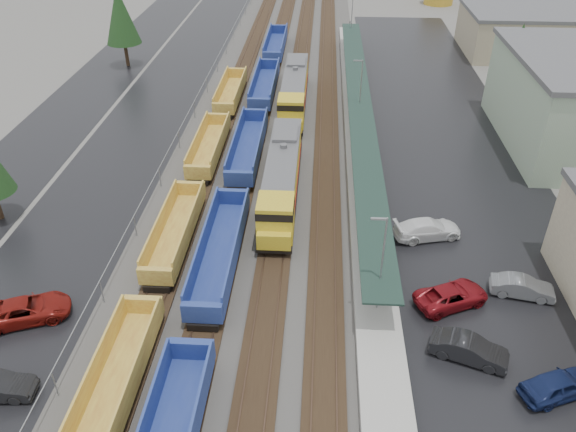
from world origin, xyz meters
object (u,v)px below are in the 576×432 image
parked_car_east_d (559,385)px  parked_car_west_c (27,310)px  parked_car_east_b (452,296)px  parked_car_east_e (522,287)px  well_string_yellow (151,294)px  locomotive_lead (282,179)px  parked_car_east_a (469,349)px  parked_car_east_c (427,229)px  locomotive_trail (294,92)px  well_string_blue (236,191)px

parked_car_east_d → parked_car_west_c: bearing=61.1°
parked_car_east_b → parked_car_east_e: parked_car_east_b is taller
well_string_yellow → parked_car_east_b: 20.83m
locomotive_lead → parked_car_west_c: size_ratio=3.31×
locomotive_lead → parked_car_east_b: (12.76, -12.86, -1.56)m
parked_car_east_a → parked_car_east_e: (5.02, 6.23, -0.06)m
parked_car_east_a → parked_car_east_c: size_ratio=0.87×
parked_car_west_c → parked_car_east_b: parked_car_west_c is taller
well_string_yellow → parked_car_east_c: well_string_yellow is taller
parked_car_east_a → parked_car_east_c: 13.04m
parked_car_east_b → parked_car_west_c: bearing=71.6°
parked_car_east_c → parked_car_west_c: bearing=97.1°
parked_car_east_b → parked_car_east_e: size_ratio=1.19×
parked_car_east_a → parked_car_west_c: bearing=106.4°
locomotive_lead → parked_car_east_e: (17.95, -11.65, -1.56)m
parked_car_west_c → parked_car_east_b: bearing=-104.5°
parked_car_west_c → parked_car_east_e: size_ratio=1.29×
locomotive_trail → parked_car_east_c: size_ratio=3.40×
parked_car_west_c → parked_car_east_d: 33.93m
parked_car_east_c → parked_car_east_d: bearing=-175.7°
locomotive_trail → parked_car_west_c: bearing=-113.4°
locomotive_trail → parked_car_east_b: 36.22m
well_string_blue → parked_car_east_e: well_string_blue is taller
parked_car_east_b → parked_car_east_d: (4.81, -7.51, 0.07)m
locomotive_trail → well_string_yellow: locomotive_trail is taller
well_string_blue → parked_car_east_d: size_ratio=21.62×
parked_car_east_c → parked_car_east_e: size_ratio=1.25×
parked_car_east_c → parked_car_east_d: 16.40m
parked_car_west_c → parked_car_east_e: 34.33m
locomotive_trail → well_string_blue: (-4.00, -21.60, -1.09)m
locomotive_trail → well_string_blue: locomotive_trail is taller
parked_car_east_a → parked_car_east_c: (-0.68, 13.02, 0.01)m
well_string_blue → parked_car_east_d: (21.57, -19.77, -0.40)m
locomotive_trail → parked_car_east_a: locomotive_trail is taller
well_string_blue → parked_car_east_e: (21.95, -11.05, -0.48)m
well_string_blue → parked_car_east_e: size_ratio=23.21×
well_string_blue → parked_car_east_e: 24.58m
locomotive_trail → parked_car_west_c: locomotive_trail is taller
parked_car_west_c → parked_car_east_a: (29.02, -1.73, -0.00)m
well_string_blue → parked_car_west_c: size_ratio=18.02×
locomotive_lead → parked_car_east_d: 26.95m
well_string_yellow → well_string_blue: bearing=73.9°
locomotive_lead → well_string_yellow: (-8.00, -14.46, -1.15)m
well_string_blue → parked_car_east_b: well_string_blue is taller
well_string_blue → parked_car_east_a: 24.19m
locomotive_lead → parked_car_east_e: 21.45m
well_string_yellow → well_string_blue: size_ratio=0.86×
locomotive_lead → well_string_yellow: 16.57m
locomotive_trail → parked_car_east_c: locomotive_trail is taller
parked_car_west_c → parked_car_east_d: size_ratio=1.20×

